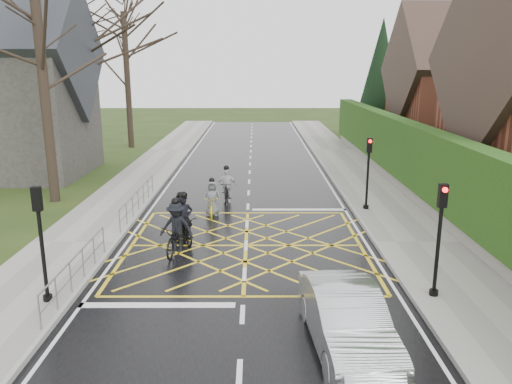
{
  "coord_description": "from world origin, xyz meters",
  "views": [
    {
      "loc": [
        0.32,
        -16.46,
        6.08
      ],
      "look_at": [
        0.36,
        2.54,
        1.3
      ],
      "focal_mm": 35.0,
      "sensor_mm": 36.0,
      "label": 1
    }
  ],
  "objects_px": {
    "cyclist_rear": "(184,225)",
    "cyclist_mid": "(176,233)",
    "cyclist_front": "(227,189)",
    "cyclist_lead": "(212,203)",
    "car": "(347,320)",
    "cyclist_back": "(181,220)"
  },
  "relations": [
    {
      "from": "cyclist_rear",
      "to": "cyclist_mid",
      "type": "relative_size",
      "value": 0.97
    },
    {
      "from": "cyclist_mid",
      "to": "cyclist_front",
      "type": "xyz_separation_m",
      "value": [
        1.33,
        6.3,
        -0.05
      ]
    },
    {
      "from": "cyclist_mid",
      "to": "cyclist_front",
      "type": "bearing_deg",
      "value": 86.09
    },
    {
      "from": "cyclist_lead",
      "to": "cyclist_rear",
      "type": "bearing_deg",
      "value": -106.2
    },
    {
      "from": "cyclist_rear",
      "to": "car",
      "type": "xyz_separation_m",
      "value": [
        4.53,
        -7.08,
        0.11
      ]
    },
    {
      "from": "cyclist_lead",
      "to": "car",
      "type": "relative_size",
      "value": 0.4
    },
    {
      "from": "cyclist_back",
      "to": "cyclist_front",
      "type": "relative_size",
      "value": 1.0
    },
    {
      "from": "cyclist_back",
      "to": "cyclist_front",
      "type": "distance_m",
      "value": 4.91
    },
    {
      "from": "cyclist_lead",
      "to": "car",
      "type": "bearing_deg",
      "value": -72.64
    },
    {
      "from": "cyclist_rear",
      "to": "cyclist_front",
      "type": "bearing_deg",
      "value": 53.35
    },
    {
      "from": "cyclist_front",
      "to": "cyclist_rear",
      "type": "bearing_deg",
      "value": -102.48
    },
    {
      "from": "cyclist_mid",
      "to": "cyclist_front",
      "type": "distance_m",
      "value": 6.44
    },
    {
      "from": "cyclist_front",
      "to": "cyclist_lead",
      "type": "height_order",
      "value": "cyclist_front"
    },
    {
      "from": "cyclist_rear",
      "to": "cyclist_back",
      "type": "height_order",
      "value": "cyclist_rear"
    },
    {
      "from": "cyclist_front",
      "to": "cyclist_lead",
      "type": "xyz_separation_m",
      "value": [
        -0.49,
        -2.06,
        -0.08
      ]
    },
    {
      "from": "cyclist_back",
      "to": "car",
      "type": "bearing_deg",
      "value": -80.35
    },
    {
      "from": "cyclist_rear",
      "to": "cyclist_mid",
      "type": "distance_m",
      "value": 1.13
    },
    {
      "from": "cyclist_back",
      "to": "car",
      "type": "height_order",
      "value": "cyclist_back"
    },
    {
      "from": "cyclist_front",
      "to": "car",
      "type": "relative_size",
      "value": 0.41
    },
    {
      "from": "cyclist_rear",
      "to": "cyclist_mid",
      "type": "xyz_separation_m",
      "value": [
        -0.12,
        -1.12,
        0.1
      ]
    },
    {
      "from": "cyclist_rear",
      "to": "cyclist_front",
      "type": "relative_size",
      "value": 1.13
    },
    {
      "from": "cyclist_back",
      "to": "cyclist_lead",
      "type": "xyz_separation_m",
      "value": [
        0.92,
        2.64,
        -0.08
      ]
    }
  ]
}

